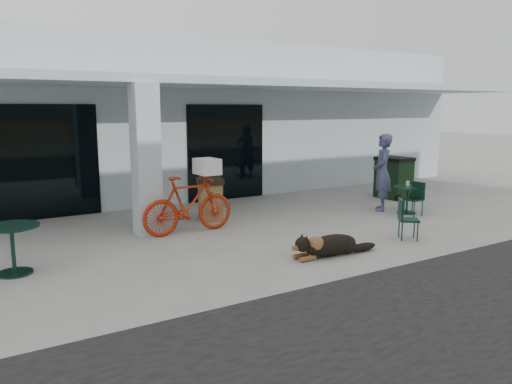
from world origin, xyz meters
TOP-DOWN VIEW (x-y plane):
  - ground at (0.00, 0.00)m, footprint 80.00×80.00m
  - building at (0.00, 8.50)m, footprint 22.00×7.00m
  - storefront_glass_left at (-3.20, 4.98)m, footprint 2.80×0.06m
  - storefront_glass_right at (1.80, 4.98)m, footprint 2.40×0.06m
  - column at (-1.50, 2.30)m, footprint 0.50×0.50m
  - overhang at (0.00, 3.60)m, footprint 22.00×2.80m
  - bicycle at (-0.75, 1.90)m, footprint 2.05×0.63m
  - laundry_basket at (-0.30, 1.91)m, footprint 0.43×0.58m
  - dog at (0.76, -0.92)m, footprint 1.32×0.49m
  - cup_near_dog at (0.50, -0.69)m, footprint 0.09×0.09m
  - cafe_table_near at (-4.20, 0.95)m, footprint 1.04×1.04m
  - cafe_table_far at (4.74, 0.90)m, footprint 0.84×0.84m
  - cafe_chair_far_a at (2.80, -0.87)m, footprint 0.55×0.55m
  - cafe_chair_far_b at (4.65, 0.62)m, footprint 0.42×0.39m
  - person at (4.44, 1.50)m, footprint 0.83×0.85m
  - cup_on_table at (4.87, 1.03)m, footprint 0.10×0.10m
  - trash_receptacle at (0.20, 2.80)m, footprint 0.73×0.73m
  - wheeled_bin at (6.05, 2.60)m, footprint 0.80×0.98m

SIDE VIEW (x-z plane):
  - ground at x=0.00m, z-range 0.00..0.00m
  - cup_near_dog at x=0.50m, z-range 0.00..0.10m
  - dog at x=0.76m, z-range 0.00..0.43m
  - cafe_table_far at x=4.74m, z-range 0.00..0.67m
  - cafe_table_near at x=-4.20m, z-range 0.00..0.80m
  - cafe_chair_far_b at x=4.65m, z-range 0.00..0.82m
  - cafe_chair_far_a at x=2.80m, z-range 0.00..0.83m
  - trash_receptacle at x=0.20m, z-range 0.00..0.99m
  - wheeled_bin at x=6.05m, z-range 0.00..1.20m
  - bicycle at x=-0.75m, z-range 0.00..1.22m
  - cup_on_table at x=4.87m, z-range 0.67..0.79m
  - person at x=4.44m, z-range 0.00..1.97m
  - storefront_glass_left at x=-3.20m, z-range 0.00..2.70m
  - storefront_glass_right at x=1.80m, z-range 0.00..2.70m
  - laundry_basket at x=-0.30m, z-range 1.22..1.56m
  - column at x=-1.50m, z-range 0.00..3.12m
  - building at x=0.00m, z-range 0.00..4.50m
  - overhang at x=0.00m, z-range 3.12..3.30m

